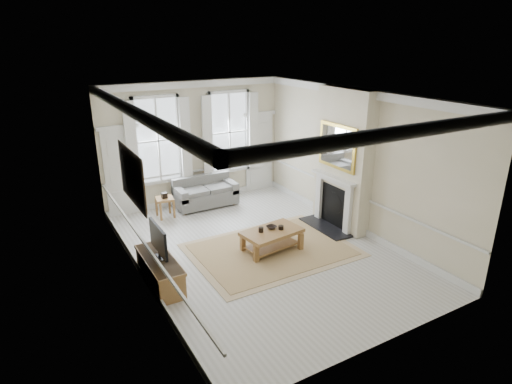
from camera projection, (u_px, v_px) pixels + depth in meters
floor at (260, 250)px, 9.52m from camera, size 7.20×7.20×0.00m
ceiling at (260, 95)px, 8.36m from camera, size 7.20×7.20×0.00m
back_wall at (195, 143)px, 11.88m from camera, size 5.20×0.00×5.20m
left_wall at (136, 200)px, 7.73m from camera, size 0.00×7.20×7.20m
right_wall at (354, 161)px, 10.15m from camera, size 0.00×7.20×7.20m
window_left at (158, 140)px, 11.28m from camera, size 1.26×0.20×2.20m
window_right at (229, 132)px, 12.26m from camera, size 1.26×0.20×2.20m
door_left at (122, 173)px, 11.07m from camera, size 0.90×0.08×2.30m
door_right at (259, 153)px, 12.99m from camera, size 0.90×0.08×2.30m
painting at (132, 177)px, 7.87m from camera, size 0.05×1.66×1.06m
chimney_breast at (343, 160)px, 10.24m from camera, size 0.35×1.70×3.38m
hearth at (325, 227)px, 10.61m from camera, size 0.55×1.50×0.05m
fireplace at (333, 199)px, 10.46m from camera, size 0.21×1.45×1.33m
mirror at (337, 147)px, 10.02m from camera, size 0.06×1.26×1.06m
sofa at (205, 194)px, 11.95m from camera, size 1.70×0.83×0.83m
side_table at (165, 202)px, 11.15m from camera, size 0.50×0.50×0.53m
rug at (272, 250)px, 9.51m from camera, size 3.50×2.60×0.02m
coffee_table at (272, 234)px, 9.38m from camera, size 1.39×0.92×0.49m
ceramic_pot_a at (261, 230)px, 9.26m from camera, size 0.11×0.11×0.11m
ceramic_pot_b at (281, 228)px, 9.39m from camera, size 0.12×0.12×0.09m
bowl at (272, 227)px, 9.45m from camera, size 0.27×0.27×0.05m
tv_stand at (160, 271)px, 8.14m from camera, size 0.49×1.52×0.54m
tv at (158, 239)px, 7.93m from camera, size 0.08×0.90×0.68m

